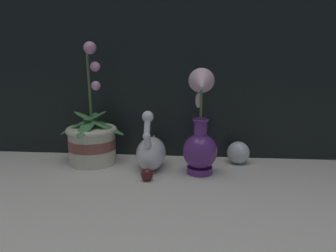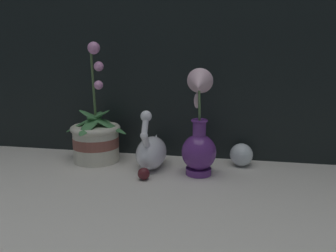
# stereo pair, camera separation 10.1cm
# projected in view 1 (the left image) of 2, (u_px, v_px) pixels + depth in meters

# --- Properties ---
(ground_plane) EXTENTS (2.80, 2.80, 0.00)m
(ground_plane) POSITION_uv_depth(u_px,v_px,m) (157.00, 186.00, 0.90)
(ground_plane) COLOR beige
(orchid_potted_plant) EXTENTS (0.22, 0.20, 0.40)m
(orchid_potted_plant) POSITION_uv_depth(u_px,v_px,m) (92.00, 139.00, 1.08)
(orchid_potted_plant) COLOR beige
(orchid_potted_plant) RESTS_ON ground_plane
(swan_figurine) EXTENTS (0.09, 0.19, 0.20)m
(swan_figurine) POSITION_uv_depth(u_px,v_px,m) (151.00, 151.00, 1.03)
(swan_figurine) COLOR white
(swan_figurine) RESTS_ON ground_plane
(blue_vase) EXTENTS (0.10, 0.13, 0.32)m
(blue_vase) POSITION_uv_depth(u_px,v_px,m) (200.00, 139.00, 0.97)
(blue_vase) COLOR #602D7F
(blue_vase) RESTS_ON ground_plane
(glass_sphere) EXTENTS (0.07, 0.07, 0.07)m
(glass_sphere) POSITION_uv_depth(u_px,v_px,m) (238.00, 153.00, 1.09)
(glass_sphere) COLOR silver
(glass_sphere) RESTS_ON ground_plane
(glass_bauble) EXTENTS (0.04, 0.04, 0.04)m
(glass_bauble) POSITION_uv_depth(u_px,v_px,m) (147.00, 175.00, 0.94)
(glass_bauble) COLOR #4C191E
(glass_bauble) RESTS_ON ground_plane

